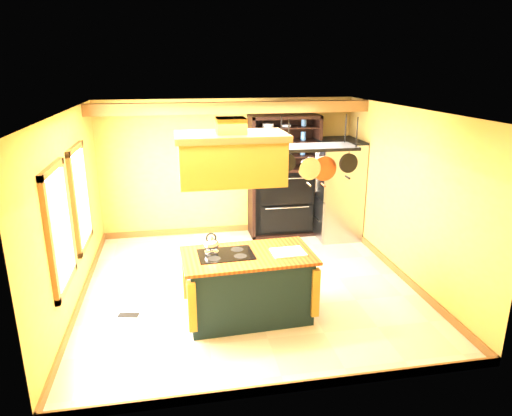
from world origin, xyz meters
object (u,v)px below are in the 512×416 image
object	(u,v)px
kitchen_island	(248,285)
refrigerator	(336,191)
pot_rack	(318,154)
hutch	(283,189)
range_hood	(231,156)

from	to	relation	value
kitchen_island	refrigerator	bearing A→B (deg)	48.70
pot_rack	refrigerator	distance (m)	3.35
pot_rack	refrigerator	size ratio (longest dim) A/B	0.53
hutch	range_hood	bearing A→B (deg)	-114.45
range_hood	hutch	bearing A→B (deg)	65.55
range_hood	refrigerator	bearing A→B (deg)	49.05
kitchen_island	range_hood	size ratio (longest dim) A/B	1.31
range_hood	hutch	xyz separation A→B (m)	(1.42, 3.13, -1.32)
kitchen_island	refrigerator	xyz separation A→B (m)	(2.23, 2.79, 0.46)
pot_rack	refrigerator	world-z (taller)	pot_rack
range_hood	refrigerator	world-z (taller)	range_hood
range_hood	pot_rack	size ratio (longest dim) A/B	1.33
kitchen_island	range_hood	world-z (taller)	range_hood
hutch	kitchen_island	bearing A→B (deg)	-111.39
kitchen_island	pot_rack	size ratio (longest dim) A/B	1.74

